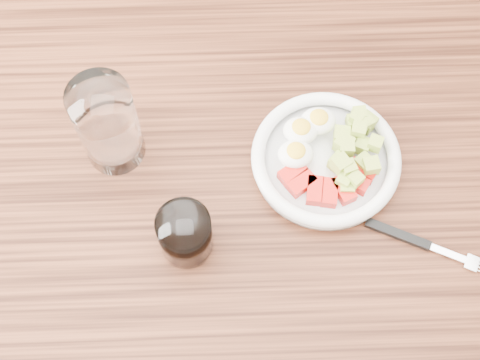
# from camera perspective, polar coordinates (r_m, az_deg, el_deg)

# --- Properties ---
(ground) EXTENTS (4.00, 4.00, 0.00)m
(ground) POSITION_cam_1_polar(r_m,az_deg,el_deg) (1.72, 0.35, -11.30)
(ground) COLOR brown
(ground) RESTS_ON ground
(dining_table) EXTENTS (1.50, 0.90, 0.77)m
(dining_table) POSITION_cam_1_polar(r_m,az_deg,el_deg) (1.08, 0.55, -3.32)
(dining_table) COLOR brown
(dining_table) RESTS_ON ground
(bowl) EXTENTS (0.22, 0.22, 0.05)m
(bowl) POSITION_cam_1_polar(r_m,az_deg,el_deg) (0.99, 7.37, 2.00)
(bowl) COLOR white
(bowl) RESTS_ON dining_table
(fork) EXTENTS (0.19, 0.10, 0.01)m
(fork) POSITION_cam_1_polar(r_m,az_deg,el_deg) (0.98, 14.81, -5.08)
(fork) COLOR black
(fork) RESTS_ON dining_table
(water_glass) EXTENTS (0.09, 0.09, 0.16)m
(water_glass) POSITION_cam_1_polar(r_m,az_deg,el_deg) (0.96, -11.24, 4.68)
(water_glass) COLOR white
(water_glass) RESTS_ON dining_table
(coffee_glass) EXTENTS (0.07, 0.07, 0.09)m
(coffee_glass) POSITION_cam_1_polar(r_m,az_deg,el_deg) (0.92, -4.71, -4.61)
(coffee_glass) COLOR white
(coffee_glass) RESTS_ON dining_table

